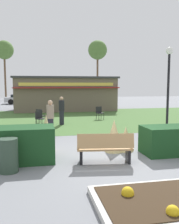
# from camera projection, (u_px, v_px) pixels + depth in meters

# --- Properties ---
(ground_plane) EXTENTS (80.00, 80.00, 0.00)m
(ground_plane) POSITION_uv_depth(u_px,v_px,m) (114.00, 160.00, 7.84)
(ground_plane) COLOR slate
(lawn_patch) EXTENTS (36.00, 12.00, 0.01)m
(lawn_patch) POSITION_uv_depth(u_px,v_px,m) (72.00, 118.00, 17.62)
(lawn_patch) COLOR #446B33
(lawn_patch) RESTS_ON ground_plane
(park_bench) EXTENTS (1.76, 0.75, 0.95)m
(park_bench) POSITION_uv_depth(u_px,v_px,m) (105.00, 148.00, 7.48)
(park_bench) COLOR tan
(park_bench) RESTS_ON ground_plane
(hedge_left) EXTENTS (2.04, 1.10, 1.10)m
(hedge_left) POSITION_uv_depth(u_px,v_px,m) (21.00, 145.00, 7.61)
(hedge_left) COLOR #19421E
(hedge_left) RESTS_ON ground_plane
(hedge_right) EXTENTS (2.56, 1.10, 0.97)m
(hedge_right) POSITION_uv_depth(u_px,v_px,m) (178.00, 140.00, 8.60)
(hedge_right) COLOR #19421E
(hedge_right) RESTS_ON ground_plane
(ornamental_grass_behind_left) EXTENTS (0.62, 0.62, 1.36)m
(ornamental_grass_behind_left) POSITION_uv_depth(u_px,v_px,m) (46.00, 133.00, 8.74)
(ornamental_grass_behind_left) COLOR #D1BC7F
(ornamental_grass_behind_left) RESTS_ON ground_plane
(ornamental_grass_behind_right) EXTENTS (0.76, 0.76, 0.98)m
(ornamental_grass_behind_right) POSITION_uv_depth(u_px,v_px,m) (38.00, 142.00, 8.21)
(ornamental_grass_behind_right) COLOR #D1BC7F
(ornamental_grass_behind_right) RESTS_ON ground_plane
(ornamental_grass_behind_center) EXTENTS (0.57, 0.57, 0.91)m
(ornamental_grass_behind_center) POSITION_uv_depth(u_px,v_px,m) (126.00, 139.00, 8.88)
(ornamental_grass_behind_center) COLOR #D1BC7F
(ornamental_grass_behind_center) RESTS_ON ground_plane
(ornamental_grass_behind_far) EXTENTS (0.70, 0.70, 1.15)m
(ornamental_grass_behind_far) POSITION_uv_depth(u_px,v_px,m) (114.00, 136.00, 8.83)
(ornamental_grass_behind_far) COLOR #D1BC7F
(ornamental_grass_behind_far) RESTS_ON ground_plane
(lamppost_mid) EXTENTS (0.36, 0.36, 4.26)m
(lamppost_mid) POSITION_uv_depth(u_px,v_px,m) (168.00, 79.00, 12.38)
(lamppost_mid) COLOR black
(lamppost_mid) RESTS_ON ground_plane
(trash_bin) EXTENTS (0.52, 0.52, 0.94)m
(trash_bin) POSITION_uv_depth(u_px,v_px,m) (8.00, 155.00, 6.72)
(trash_bin) COLOR #2D4233
(trash_bin) RESTS_ON ground_plane
(food_kiosk) EXTENTS (9.41, 4.85, 3.13)m
(food_kiosk) POSITION_uv_depth(u_px,v_px,m) (65.00, 93.00, 23.42)
(food_kiosk) COLOR #6B5B4C
(food_kiosk) RESTS_ON ground_plane
(cafe_chair_west) EXTENTS (0.59, 0.59, 0.89)m
(cafe_chair_west) POSITION_uv_depth(u_px,v_px,m) (40.00, 117.00, 14.17)
(cafe_chair_west) COLOR black
(cafe_chair_west) RESTS_ON ground_plane
(cafe_chair_east) EXTENTS (0.61, 0.61, 0.89)m
(cafe_chair_east) POSITION_uv_depth(u_px,v_px,m) (40.00, 115.00, 15.28)
(cafe_chair_east) COLOR black
(cafe_chair_east) RESTS_ON ground_plane
(cafe_chair_center) EXTENTS (0.53, 0.53, 0.89)m
(cafe_chair_center) POSITION_uv_depth(u_px,v_px,m) (99.00, 112.00, 17.04)
(cafe_chair_center) COLOR black
(cafe_chair_center) RESTS_ON ground_plane
(person_strolling) EXTENTS (0.34, 0.34, 1.69)m
(person_strolling) POSITION_uv_depth(u_px,v_px,m) (50.00, 118.00, 11.33)
(person_strolling) COLOR #23232D
(person_strolling) RESTS_ON ground_plane
(person_standing) EXTENTS (0.34, 0.34, 1.69)m
(person_standing) POSITION_uv_depth(u_px,v_px,m) (62.00, 110.00, 14.72)
(person_standing) COLOR #23232D
(person_standing) RESTS_ON ground_plane
(parked_car_west_slot) EXTENTS (4.28, 2.22, 1.20)m
(parked_car_west_slot) POSITION_uv_depth(u_px,v_px,m) (22.00, 99.00, 31.18)
(parked_car_west_slot) COLOR #B7BABF
(parked_car_west_slot) RESTS_ON ground_plane
(tree_left_bg) EXTENTS (2.80, 2.80, 8.90)m
(tree_left_bg) POSITION_uv_depth(u_px,v_px,m) (98.00, 51.00, 36.22)
(tree_left_bg) COLOR brown
(tree_left_bg) RESTS_ON ground_plane
(tree_right_bg) EXTENTS (2.80, 2.80, 9.00)m
(tree_right_bg) POSITION_uv_depth(u_px,v_px,m) (4.00, 51.00, 36.83)
(tree_right_bg) COLOR brown
(tree_right_bg) RESTS_ON ground_plane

